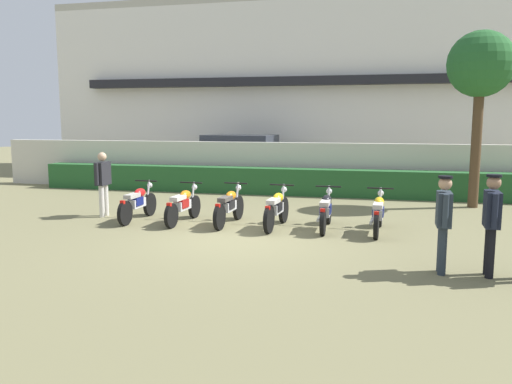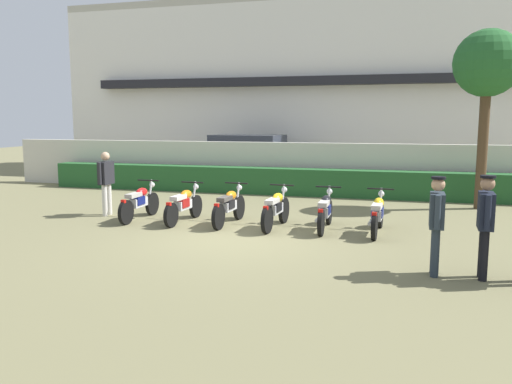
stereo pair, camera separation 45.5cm
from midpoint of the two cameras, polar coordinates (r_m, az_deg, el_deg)
ground at (r=11.02m, az=-3.11°, el=-5.15°), size 60.00×60.00×0.00m
building at (r=24.85m, az=6.36°, el=11.06°), size 23.41×6.50×7.65m
compound_wall at (r=17.90m, az=3.45°, el=2.73°), size 22.24×0.30×1.70m
hedge_row at (r=17.26m, az=3.04°, el=1.15°), size 17.79×0.70×0.88m
parked_car at (r=20.39m, az=-2.02°, el=3.63°), size 4.67×2.47×1.89m
tree_near_inspector at (r=15.86m, az=22.72°, el=12.53°), size 1.83×1.83×4.93m
motorcycle_in_row_0 at (r=13.24m, az=-13.86°, el=-1.16°), size 0.60×1.91×0.96m
motorcycle_in_row_1 at (r=12.73m, az=-9.05°, el=-1.41°), size 0.60×1.90×0.95m
motorcycle_in_row_2 at (r=12.39m, az=-4.04°, el=-1.56°), size 0.60×1.93×0.96m
motorcycle_in_row_3 at (r=11.99m, az=1.18°, el=-1.84°), size 0.60×1.88×0.97m
motorcycle_in_row_4 at (r=11.90m, az=6.62°, el=-2.03°), size 0.60×1.89×0.95m
motorcycle_in_row_5 at (r=11.75m, az=12.23°, el=-2.28°), size 0.60×1.93×0.95m
inspector_person at (r=13.96m, az=-17.39°, el=1.41°), size 0.22×0.67×1.67m
officer_0 at (r=8.85m, az=18.56°, el=-2.59°), size 0.23×0.65×1.61m
officer_1 at (r=8.94m, az=23.18°, el=-2.53°), size 0.25×0.66×1.65m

